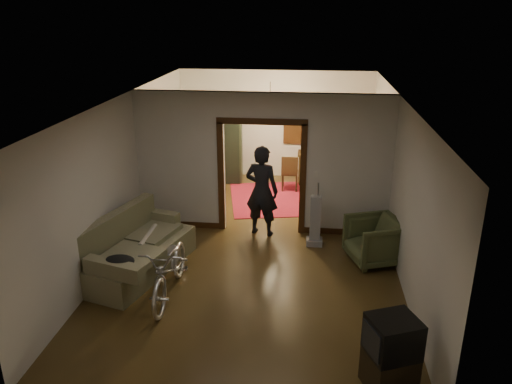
# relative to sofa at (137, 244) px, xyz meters

# --- Properties ---
(floor) EXTENTS (5.00, 8.50, 0.01)m
(floor) POSITION_rel_sofa_xyz_m (1.93, 1.21, -0.51)
(floor) COLOR #342510
(floor) RESTS_ON ground
(ceiling) EXTENTS (5.00, 8.50, 0.01)m
(ceiling) POSITION_rel_sofa_xyz_m (1.93, 1.21, 2.29)
(ceiling) COLOR white
(ceiling) RESTS_ON floor
(wall_back) EXTENTS (5.00, 0.02, 2.80)m
(wall_back) POSITION_rel_sofa_xyz_m (1.93, 5.46, 0.89)
(wall_back) COLOR beige
(wall_back) RESTS_ON floor
(wall_left) EXTENTS (0.02, 8.50, 2.80)m
(wall_left) POSITION_rel_sofa_xyz_m (-0.57, 1.21, 0.89)
(wall_left) COLOR beige
(wall_left) RESTS_ON floor
(wall_right) EXTENTS (0.02, 8.50, 2.80)m
(wall_right) POSITION_rel_sofa_xyz_m (4.43, 1.21, 0.89)
(wall_right) COLOR beige
(wall_right) RESTS_ON floor
(partition_wall) EXTENTS (5.00, 0.14, 2.80)m
(partition_wall) POSITION_rel_sofa_xyz_m (1.93, 1.96, 0.89)
(partition_wall) COLOR beige
(partition_wall) RESTS_ON floor
(door_casing) EXTENTS (1.74, 0.20, 2.32)m
(door_casing) POSITION_rel_sofa_xyz_m (1.93, 1.96, 0.59)
(door_casing) COLOR #341C0B
(door_casing) RESTS_ON floor
(far_window) EXTENTS (0.98, 0.06, 1.28)m
(far_window) POSITION_rel_sofa_xyz_m (2.63, 5.42, 1.04)
(far_window) COLOR black
(far_window) RESTS_ON wall_back
(chandelier) EXTENTS (0.24, 0.24, 0.24)m
(chandelier) POSITION_rel_sofa_xyz_m (1.93, 3.71, 1.84)
(chandelier) COLOR #FFE0A5
(chandelier) RESTS_ON ceiling
(light_switch) EXTENTS (0.08, 0.01, 0.12)m
(light_switch) POSITION_rel_sofa_xyz_m (2.98, 1.88, 0.74)
(light_switch) COLOR silver
(light_switch) RESTS_ON partition_wall
(sofa) EXTENTS (1.59, 2.43, 1.03)m
(sofa) POSITION_rel_sofa_xyz_m (0.00, 0.00, 0.00)
(sofa) COLOR #686745
(sofa) RESTS_ON floor
(rolled_paper) EXTENTS (0.10, 0.83, 0.10)m
(rolled_paper) POSITION_rel_sofa_xyz_m (0.10, 0.30, 0.02)
(rolled_paper) COLOR beige
(rolled_paper) RESTS_ON sofa
(jacket) EXTENTS (0.48, 0.36, 0.14)m
(jacket) POSITION_rel_sofa_xyz_m (0.05, -0.91, 0.17)
(jacket) COLOR black
(jacket) RESTS_ON sofa
(bicycle) EXTENTS (0.67, 1.82, 0.95)m
(bicycle) POSITION_rel_sofa_xyz_m (0.77, -0.69, -0.04)
(bicycle) COLOR silver
(bicycle) RESTS_ON floor
(armchair) EXTENTS (1.14, 1.12, 0.82)m
(armchair) POSITION_rel_sofa_xyz_m (4.06, 0.81, -0.11)
(armchair) COLOR #464F2C
(armchair) RESTS_ON floor
(tv_stand) EXTENTS (0.68, 0.66, 0.49)m
(tv_stand) POSITION_rel_sofa_xyz_m (3.90, -2.38, -0.27)
(tv_stand) COLOR black
(tv_stand) RESTS_ON floor
(crt_tv) EXTENTS (0.69, 0.66, 0.47)m
(crt_tv) POSITION_rel_sofa_xyz_m (3.90, -2.38, 0.19)
(crt_tv) COLOR black
(crt_tv) RESTS_ON tv_stand
(vacuum) EXTENTS (0.36, 0.32, 1.00)m
(vacuum) POSITION_rel_sofa_xyz_m (3.01, 1.36, -0.02)
(vacuum) COLOR gray
(vacuum) RESTS_ON floor
(person) EXTENTS (0.75, 0.58, 1.82)m
(person) POSITION_rel_sofa_xyz_m (1.95, 1.75, 0.40)
(person) COLOR black
(person) RESTS_ON floor
(oriental_rug) EXTENTS (2.16, 2.58, 0.02)m
(oriental_rug) POSITION_rel_sofa_xyz_m (1.93, 3.67, -0.51)
(oriental_rug) COLOR maroon
(oriental_rug) RESTS_ON floor
(locker) EXTENTS (0.97, 0.59, 1.87)m
(locker) POSITION_rel_sofa_xyz_m (0.65, 4.87, 0.42)
(locker) COLOR #232B1A
(locker) RESTS_ON floor
(globe) EXTENTS (0.27, 0.27, 0.27)m
(globe) POSITION_rel_sofa_xyz_m (0.65, 4.87, 1.43)
(globe) COLOR #1E5972
(globe) RESTS_ON locker
(desk) EXTENTS (1.14, 0.77, 0.78)m
(desk) POSITION_rel_sofa_xyz_m (3.08, 5.02, -0.12)
(desk) COLOR black
(desk) RESTS_ON floor
(desk_chair) EXTENTS (0.44, 0.44, 0.90)m
(desk_chair) POSITION_rel_sofa_xyz_m (2.39, 4.38, -0.06)
(desk_chair) COLOR black
(desk_chair) RESTS_ON floor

